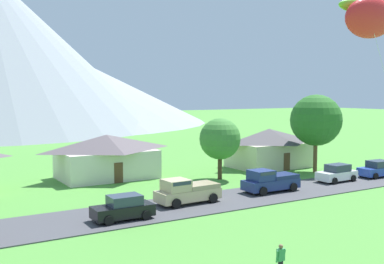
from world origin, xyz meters
TOP-DOWN VIEW (x-y plane):
  - road_strip at (0.00, 29.34)m, footprint 160.00×6.41m
  - house_leftmost at (1.22, 43.92)m, footprint 10.19×6.74m
  - house_rightmost at (20.28, 40.87)m, footprint 9.41×6.69m
  - tree_near_left at (22.10, 35.22)m, footprint 5.63×5.63m
  - tree_center at (10.78, 37.29)m, footprint 4.18×4.18m
  - parked_car_black_west_end at (-3.66, 28.07)m, footprint 4.22×2.12m
  - parked_car_blue_mid_west at (25.40, 29.66)m, footprint 4.28×2.24m
  - parked_car_white_mid_east at (19.79, 30.09)m, footprint 4.24×2.15m
  - pickup_truck_navy_west_side at (10.94, 29.82)m, footprint 5.23×2.38m
  - pickup_truck_sand_east_side at (2.45, 29.87)m, footprint 5.26×2.45m
  - kite_flyer_with_kite at (4.28, 14.56)m, footprint 3.50×4.04m
  - watcher_person at (-1.28, 14.80)m, footprint 0.56×0.24m

SIDE VIEW (x-z plane):
  - road_strip at x=0.00m, z-range 0.00..0.08m
  - parked_car_black_west_end at x=-3.66m, z-range 0.03..1.71m
  - parked_car_blue_mid_west at x=25.40m, z-range 0.03..1.71m
  - parked_car_white_mid_east at x=19.79m, z-range 0.03..1.71m
  - watcher_person at x=-1.28m, z-range 0.04..1.71m
  - pickup_truck_navy_west_side at x=10.94m, z-range 0.06..2.06m
  - pickup_truck_sand_east_side at x=2.45m, z-range 0.06..2.06m
  - house_leftmost at x=1.22m, z-range 0.08..4.58m
  - house_rightmost at x=20.28m, z-range 0.08..4.62m
  - tree_center at x=10.78m, z-range 1.00..7.23m
  - tree_near_left at x=22.10m, z-range 1.47..10.07m
  - kite_flyer_with_kite at x=4.28m, z-range 5.62..19.30m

